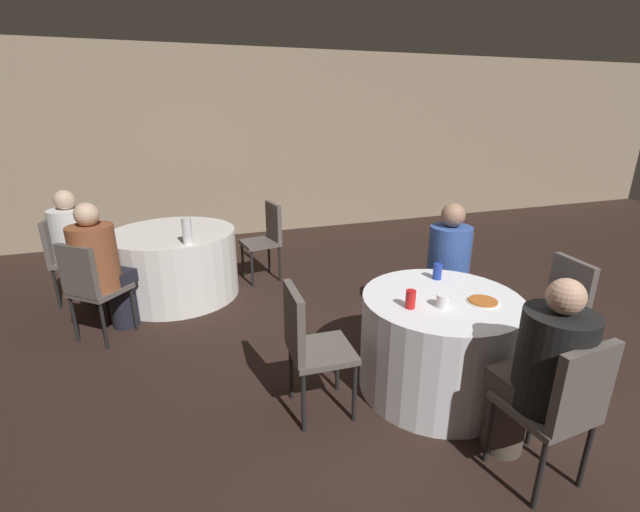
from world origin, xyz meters
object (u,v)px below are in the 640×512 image
chair_far_west (65,252)px  table_near (438,343)px  chair_near_south (562,402)px  chair_near_west (308,340)px  person_floral_shirt (102,268)px  soda_can_blue (437,271)px  person_white_shirt (80,245)px  person_black_shirt (538,374)px  chair_far_east (267,234)px  pizza_plate_near (483,301)px  table_far (175,264)px  soda_can_red (411,299)px  person_blue_shirt (447,271)px  chair_near_northeast (447,272)px  chair_near_east (557,306)px  bottle_far (187,231)px  chair_far_southwest (90,283)px

chair_far_west → table_near: bearing=57.3°
chair_near_south → chair_near_west: bearing=131.7°
chair_near_west → person_floral_shirt: (-1.37, 1.61, 0.09)m
chair_far_west → person_floral_shirt: (0.46, -0.87, 0.09)m
chair_near_south → soda_can_blue: chair_near_south is taller
person_white_shirt → person_black_shirt: size_ratio=1.01×
chair_far_east → pizza_plate_near: 2.82m
table_far → soda_can_red: soda_can_red is taller
chair_far_east → person_blue_shirt: 2.22m
chair_near_south → person_blue_shirt: size_ratio=0.76×
chair_near_northeast → soda_can_red: chair_near_northeast is taller
person_blue_shirt → pizza_plate_near: (-0.28, -0.80, 0.11)m
table_far → chair_near_east: bearing=-42.2°
table_far → chair_near_east: (2.70, -2.44, 0.19)m
table_far → person_blue_shirt: (2.23, -1.71, 0.26)m
chair_far_east → bottle_far: bearing=118.1°
chair_far_east → bottle_far: bottle_far is taller
chair_near_northeast → soda_can_blue: (-0.43, -0.46, 0.23)m
pizza_plate_near → bottle_far: 2.68m
chair_near_west → person_black_shirt: 1.32m
chair_near_east → soda_can_red: chair_near_east is taller
chair_near_west → person_blue_shirt: 1.57m
soda_can_blue → person_floral_shirt: bearing=151.5°
person_blue_shirt → chair_near_northeast: bearing=-90.0°
table_far → chair_near_east: size_ratio=1.44×
chair_far_west → soda_can_red: chair_far_west is taller
chair_near_south → chair_near_northeast: 1.80m
chair_near_east → bottle_far: bottle_far is taller
chair_near_east → person_black_shirt: person_black_shirt is taller
table_far → person_floral_shirt: size_ratio=1.07×
person_blue_shirt → bottle_far: (-2.08, 1.19, 0.23)m
chair_near_south → soda_can_red: bearing=108.1°
pizza_plate_near → soda_can_blue: 0.47m
person_blue_shirt → bottle_far: size_ratio=4.71×
chair_far_west → person_floral_shirt: 0.99m
chair_near_east → soda_can_blue: (-0.80, 0.40, 0.23)m
chair_near_east → chair_far_west: size_ratio=1.00×
chair_far_east → person_black_shirt: bearing=-176.3°
chair_near_northeast → soda_can_blue: 0.67m
soda_can_red → chair_near_south: bearing=-67.5°
chair_near_northeast → person_blue_shirt: size_ratio=0.76×
chair_near_south → pizza_plate_near: size_ratio=4.33×
table_far → person_floral_shirt: 0.96m
chair_near_east → soda_can_red: bearing=94.5°
chair_far_east → pizza_plate_near: size_ratio=4.33×
table_far → bottle_far: 0.73m
chair_near_east → chair_near_south: bearing=140.0°
person_blue_shirt → person_floral_shirt: 3.00m
person_floral_shirt → chair_far_southwest: bearing=-90.0°
chair_near_west → person_blue_shirt: bearing=114.7°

